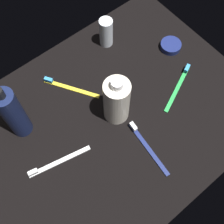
{
  "coord_description": "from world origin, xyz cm",
  "views": [
    {
      "loc": [
        -23.55,
        -29.01,
        80.11
      ],
      "look_at": [
        0.0,
        0.0,
        3.0
      ],
      "focal_mm": 48.14,
      "sensor_mm": 36.0,
      "label": 1
    }
  ],
  "objects": [
    {
      "name": "toothbrush_navy",
      "position": [
        1.67,
        -13.14,
        0.61
      ],
      "size": [
        3.02,
        18.03,
        2.1
      ],
      "color": "navy",
      "rests_on": "ground_plane"
    },
    {
      "name": "cream_tin_left",
      "position": [
        30.85,
        7.41,
        0.98
      ],
      "size": [
        6.8,
        6.8,
        1.97
      ],
      "primitive_type": "cylinder",
      "color": "navy",
      "rests_on": "ground_plane"
    },
    {
      "name": "toothbrush_white",
      "position": [
        -20.84,
        -1.42,
        0.61
      ],
      "size": [
        17.85,
        4.99,
        2.1
      ],
      "color": "white",
      "rests_on": "ground_plane"
    },
    {
      "name": "lotion_bottle",
      "position": [
        -22.31,
        13.38,
        9.71
      ],
      "size": [
        5.71,
        5.71,
        21.74
      ],
      "color": "#151E43",
      "rests_on": "ground_plane"
    },
    {
      "name": "bodywash_bottle",
      "position": [
        1.6,
        0.45,
        7.99
      ],
      "size": [
        7.29,
        7.29,
        17.71
      ],
      "color": "silver",
      "rests_on": "ground_plane"
    },
    {
      "name": "toothbrush_yellow",
      "position": [
        -4.37,
        16.04,
        0.61
      ],
      "size": [
        10.63,
        15.86,
        2.1
      ],
      "color": "yellow",
      "rests_on": "ground_plane"
    },
    {
      "name": "deodorant_stick",
      "position": [
        15.72,
        22.38,
        5.09
      ],
      "size": [
        4.34,
        4.34,
        10.18
      ],
      "primitive_type": "cylinder",
      "color": "silver",
      "rests_on": "ground_plane"
    },
    {
      "name": "toothbrush_green",
      "position": [
        22.5,
        -4.96,
        0.61
      ],
      "size": [
        17.01,
        8.22,
        2.1
      ],
      "color": "green",
      "rests_on": "ground_plane"
    },
    {
      "name": "ground_plane",
      "position": [
        0.0,
        0.0,
        -0.6
      ],
      "size": [
        84.0,
        64.0,
        1.2
      ],
      "primitive_type": "cube",
      "color": "black"
    }
  ]
}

